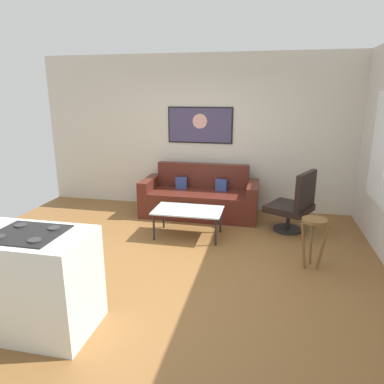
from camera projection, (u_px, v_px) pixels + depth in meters
ground at (177, 263)px, 4.61m from camera, size 6.40×6.40×0.04m
back_wall at (209, 134)px, 6.51m from camera, size 6.40×0.05×2.80m
couch at (200, 199)px, 6.32m from camera, size 2.04×0.82×0.88m
coffee_table at (188, 212)px, 5.34m from camera, size 1.03×0.61×0.43m
armchair at (295, 204)px, 5.49m from camera, size 0.83×0.84×0.98m
bar_stool at (314, 231)px, 4.35m from camera, size 0.35×0.34×0.64m
kitchen_counter at (5, 278)px, 3.27m from camera, size 1.66×0.67×0.96m
wall_painting at (200, 125)px, 6.46m from camera, size 1.20×0.03×0.66m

